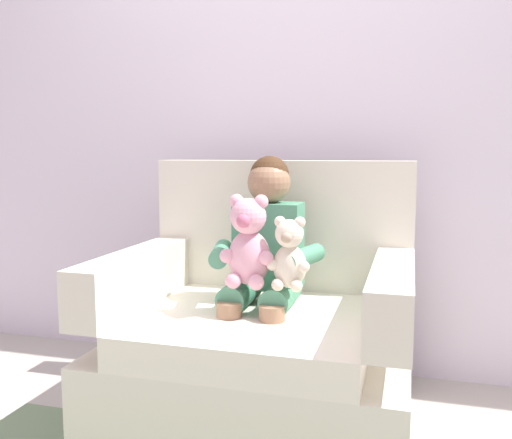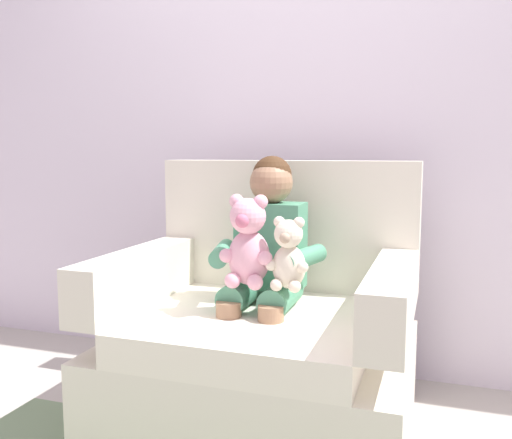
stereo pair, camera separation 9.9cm
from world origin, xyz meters
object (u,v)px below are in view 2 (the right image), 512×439
Objects in this scene: plush_pink at (248,244)px; armchair at (264,342)px; seated_child at (266,251)px; plush_cream at (289,256)px.

armchair is at bearing 93.57° from plush_pink.
plush_pink is at bearing -99.04° from armchair.
plush_pink is (-0.02, -0.12, 0.41)m from armchair.
seated_child is 0.20m from plush_cream.
armchair is 4.29× the size of plush_cream.
plush_pink is at bearing -92.10° from seated_child.
plush_pink reaches higher than plush_cream.
armchair is 3.33× the size of plush_pink.
plush_pink is (-0.15, 0.00, 0.03)m from plush_cream.
seated_child is at bearing 134.47° from plush_cream.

